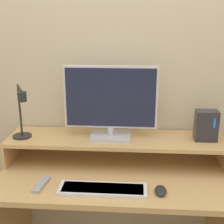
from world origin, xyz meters
TOP-DOWN VIEW (x-y plane):
  - wall_back at (0.00, 0.66)m, footprint 6.00×0.05m
  - desk at (0.00, 0.31)m, footprint 1.28×0.62m
  - monitor_shelf at (0.00, 0.47)m, footprint 1.28×0.31m
  - monitor at (-0.03, 0.47)m, footprint 0.54×0.17m
  - desk_lamp at (-0.52, 0.38)m, footprint 0.16×0.24m
  - router_dock at (0.52, 0.47)m, footprint 0.13×0.09m
  - keyboard at (-0.04, 0.13)m, footprint 0.45×0.13m
  - mouse at (0.25, 0.13)m, footprint 0.06×0.10m
  - remote_control at (-0.37, 0.16)m, footprint 0.06×0.16m

SIDE VIEW (x-z plane):
  - desk at x=0.00m, z-range 0.16..0.94m
  - remote_control at x=-0.37m, z-range 0.78..0.79m
  - keyboard at x=-0.04m, z-range 0.78..0.79m
  - mouse at x=0.25m, z-range 0.78..0.80m
  - monitor_shelf at x=0.00m, z-range 0.83..0.99m
  - router_dock at x=0.52m, z-range 0.93..1.11m
  - desk_lamp at x=-0.52m, z-range 0.92..1.24m
  - monitor at x=-0.03m, z-range 0.94..1.36m
  - wall_back at x=0.00m, z-range 0.00..2.50m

